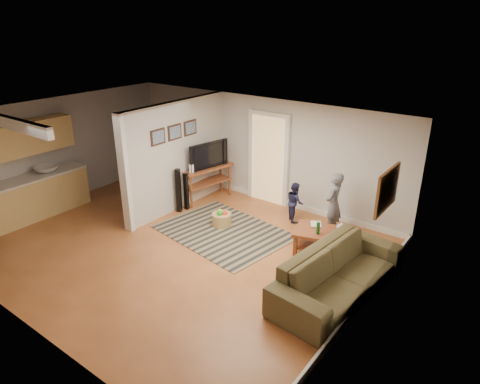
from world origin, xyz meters
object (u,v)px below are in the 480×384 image
(sofa, at_px, (337,293))
(toddler, at_px, (294,220))
(speaker_left, at_px, (179,191))
(coffee_table, at_px, (328,236))
(child, at_px, (331,233))
(speaker_right, at_px, (186,191))
(toy_basket, at_px, (222,219))
(tv_console, at_px, (206,170))

(sofa, bearing_deg, toddler, 51.14)
(speaker_left, height_order, toddler, speaker_left)
(coffee_table, distance_m, child, 0.94)
(speaker_right, relative_size, toy_basket, 2.11)
(speaker_right, relative_size, child, 0.67)
(toy_basket, bearing_deg, child, 27.73)
(sofa, relative_size, speaker_right, 2.96)
(tv_console, xyz_separation_m, child, (3.24, 0.21, -0.78))
(speaker_left, xyz_separation_m, toy_basket, (1.23, 0.03, -0.37))
(coffee_table, relative_size, tv_console, 0.93)
(speaker_left, distance_m, speaker_right, 0.22)
(sofa, xyz_separation_m, child, (-1.00, 1.88, 0.00))
(tv_console, height_order, speaker_right, tv_console)
(sofa, relative_size, toddler, 2.97)
(sofa, height_order, toddler, toddler)
(speaker_left, height_order, child, speaker_left)
(coffee_table, height_order, toy_basket, coffee_table)
(speaker_left, bearing_deg, sofa, -32.53)
(speaker_left, relative_size, child, 0.78)
(speaker_left, distance_m, toy_basket, 1.29)
(speaker_right, relative_size, toddler, 1.01)
(child, bearing_deg, toy_basket, -67.27)
(speaker_left, bearing_deg, toy_basket, -21.23)
(toddler, bearing_deg, sofa, 179.48)
(coffee_table, bearing_deg, speaker_right, -178.50)
(toy_basket, bearing_deg, tv_console, 143.13)
(coffee_table, bearing_deg, child, 109.48)
(toddler, bearing_deg, tv_console, 51.78)
(speaker_left, height_order, speaker_right, speaker_left)
(tv_console, relative_size, toy_basket, 3.40)
(coffee_table, height_order, tv_console, tv_console)
(coffee_table, distance_m, speaker_left, 3.61)
(coffee_table, distance_m, toy_basket, 2.38)
(speaker_right, bearing_deg, sofa, -22.28)
(speaker_left, xyz_separation_m, speaker_right, (0.05, 0.20, -0.08))
(toddler, bearing_deg, coffee_table, -171.47)
(sofa, relative_size, child, 1.97)
(sofa, relative_size, tv_console, 1.84)
(coffee_table, distance_m, toddler, 1.56)
(tv_console, xyz_separation_m, speaker_right, (-0.02, -0.71, -0.33))
(sofa, bearing_deg, toy_basket, 81.96)
(sofa, xyz_separation_m, coffee_table, (-0.71, 1.06, 0.37))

